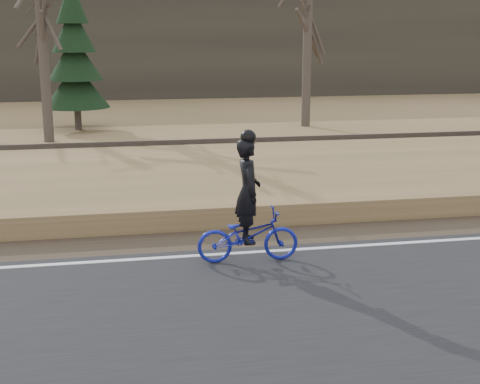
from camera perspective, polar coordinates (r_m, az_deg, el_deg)
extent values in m
plane|color=#9C744F|center=(11.66, -0.28, -5.87)|extent=(120.00, 120.00, 0.00)
cube|color=black|center=(9.37, 2.54, -10.72)|extent=(120.00, 6.00, 0.06)
cube|color=silver|center=(11.82, -0.46, -5.25)|extent=(120.00, 0.12, 0.01)
cube|color=#473A2B|center=(12.77, -1.26, -4.01)|extent=(120.00, 1.60, 0.04)
cube|color=#9C744F|center=(15.58, -3.09, -0.01)|extent=(120.00, 5.00, 0.44)
cube|color=slate|center=(19.26, -4.61, 2.63)|extent=(120.00, 3.00, 0.45)
cube|color=black|center=(19.21, -4.62, 3.50)|extent=(120.00, 2.40, 0.14)
cube|color=brown|center=(18.48, -4.39, 3.55)|extent=(120.00, 0.07, 0.15)
cube|color=brown|center=(19.89, -4.86, 4.27)|extent=(120.00, 0.07, 0.15)
cube|color=#383328|center=(40.86, -8.12, 12.28)|extent=(120.00, 4.00, 6.00)
imported|color=#161E97|center=(11.32, 0.68, -3.75)|extent=(1.74, 0.66, 0.90)
imported|color=black|center=(11.11, 0.69, 0.10)|extent=(0.44, 0.66, 1.76)
sphere|color=black|center=(10.93, 0.71, 4.69)|extent=(0.26, 0.26, 0.26)
cylinder|color=#4C4238|center=(24.66, -16.49, 12.24)|extent=(0.36, 0.36, 7.03)
cylinder|color=#4C4238|center=(27.80, 5.80, 13.66)|extent=(0.36, 0.36, 7.85)
cylinder|color=#4C4238|center=(27.66, -13.67, 6.42)|extent=(0.28, 0.28, 1.18)
cone|color=black|center=(27.54, -13.81, 8.80)|extent=(2.60, 2.60, 1.72)
cone|color=black|center=(27.48, -13.94, 11.05)|extent=(2.15, 2.15, 1.72)
cone|color=black|center=(27.46, -14.07, 13.31)|extent=(1.70, 1.70, 1.72)
cone|color=black|center=(27.48, -14.20, 15.57)|extent=(1.25, 1.25, 1.72)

